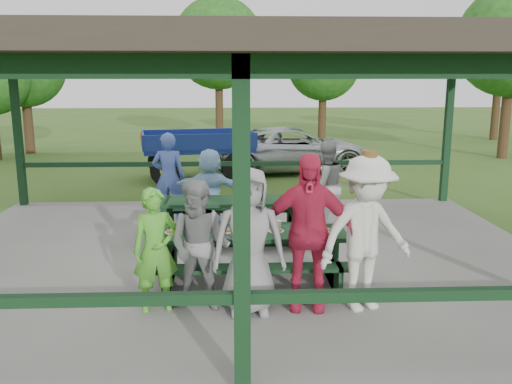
{
  "coord_description": "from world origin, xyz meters",
  "views": [
    {
      "loc": [
        -0.06,
        -8.3,
        2.92
      ],
      "look_at": [
        0.27,
        -0.3,
        1.21
      ],
      "focal_mm": 38.0,
      "sensor_mm": 36.0,
      "label": 1
    }
  ],
  "objects_px": {
    "contestant_green": "(156,250)",
    "contestant_grey_mid": "(249,241)",
    "picnic_table_far": "(230,215)",
    "spectator_blue": "(169,177)",
    "pickup_truck": "(294,150)",
    "spectator_lblue": "(210,189)",
    "farm_trailer": "(198,154)",
    "contestant_red": "(307,232)",
    "spectator_grey": "(325,185)",
    "contestant_white_fedora": "(366,234)",
    "contestant_grey_left": "(200,246)",
    "picnic_table_near": "(251,251)"
  },
  "relations": [
    {
      "from": "contestant_green",
      "to": "contestant_grey_mid",
      "type": "distance_m",
      "value": 1.14
    },
    {
      "from": "picnic_table_far",
      "to": "contestant_green",
      "type": "relative_size",
      "value": 1.65
    },
    {
      "from": "spectator_blue",
      "to": "pickup_truck",
      "type": "height_order",
      "value": "spectator_blue"
    },
    {
      "from": "spectator_lblue",
      "to": "farm_trailer",
      "type": "height_order",
      "value": "spectator_lblue"
    },
    {
      "from": "contestant_red",
      "to": "spectator_grey",
      "type": "xyz_separation_m",
      "value": [
        0.83,
        3.57,
        -0.14
      ]
    },
    {
      "from": "spectator_grey",
      "to": "pickup_truck",
      "type": "xyz_separation_m",
      "value": [
        0.18,
        6.9,
        -0.24
      ]
    },
    {
      "from": "contestant_green",
      "to": "contestant_white_fedora",
      "type": "xyz_separation_m",
      "value": [
        2.54,
        -0.07,
        0.2
      ]
    },
    {
      "from": "picnic_table_far",
      "to": "spectator_lblue",
      "type": "relative_size",
      "value": 1.64
    },
    {
      "from": "farm_trailer",
      "to": "pickup_truck",
      "type": "bearing_deg",
      "value": 11.08
    },
    {
      "from": "contestant_white_fedora",
      "to": "spectator_grey",
      "type": "relative_size",
      "value": 1.18
    },
    {
      "from": "spectator_lblue",
      "to": "pickup_truck",
      "type": "distance_m",
      "value": 7.27
    },
    {
      "from": "contestant_white_fedora",
      "to": "farm_trailer",
      "type": "distance_m",
      "value": 9.75
    },
    {
      "from": "contestant_grey_left",
      "to": "pickup_truck",
      "type": "xyz_separation_m",
      "value": [
        2.31,
        10.47,
        -0.22
      ]
    },
    {
      "from": "contestant_green",
      "to": "spectator_lblue",
      "type": "height_order",
      "value": "spectator_lblue"
    },
    {
      "from": "spectator_grey",
      "to": "farm_trailer",
      "type": "height_order",
      "value": "spectator_grey"
    },
    {
      "from": "spectator_lblue",
      "to": "contestant_green",
      "type": "bearing_deg",
      "value": 96.1
    },
    {
      "from": "contestant_red",
      "to": "contestant_green",
      "type": "bearing_deg",
      "value": -172.69
    },
    {
      "from": "pickup_truck",
      "to": "contestant_red",
      "type": "bearing_deg",
      "value": 168.89
    },
    {
      "from": "contestant_grey_left",
      "to": "farm_trailer",
      "type": "relative_size",
      "value": 0.37
    },
    {
      "from": "pickup_truck",
      "to": "contestant_grey_mid",
      "type": "bearing_deg",
      "value": 165.16
    },
    {
      "from": "contestant_grey_left",
      "to": "contestant_red",
      "type": "xyz_separation_m",
      "value": [
        1.3,
        0.0,
        0.16
      ]
    },
    {
      "from": "spectator_lblue",
      "to": "farm_trailer",
      "type": "xyz_separation_m",
      "value": [
        -0.58,
        5.73,
        -0.13
      ]
    },
    {
      "from": "spectator_grey",
      "to": "contestant_grey_mid",
      "type": "bearing_deg",
      "value": 47.32
    },
    {
      "from": "contestant_red",
      "to": "farm_trailer",
      "type": "distance_m",
      "value": 9.51
    },
    {
      "from": "picnic_table_near",
      "to": "contestant_green",
      "type": "bearing_deg",
      "value": -146.03
    },
    {
      "from": "contestant_red",
      "to": "contestant_white_fedora",
      "type": "relative_size",
      "value": 0.98
    },
    {
      "from": "contestant_grey_mid",
      "to": "farm_trailer",
      "type": "height_order",
      "value": "contestant_grey_mid"
    },
    {
      "from": "picnic_table_far",
      "to": "contestant_grey_left",
      "type": "height_order",
      "value": "contestant_grey_left"
    },
    {
      "from": "contestant_grey_left",
      "to": "farm_trailer",
      "type": "distance_m",
      "value": 9.34
    },
    {
      "from": "spectator_blue",
      "to": "spectator_grey",
      "type": "height_order",
      "value": "spectator_blue"
    },
    {
      "from": "spectator_lblue",
      "to": "contestant_white_fedora",
      "type": "bearing_deg",
      "value": 133.35
    },
    {
      "from": "contestant_white_fedora",
      "to": "contestant_grey_left",
      "type": "bearing_deg",
      "value": 159.0
    },
    {
      "from": "contestant_grey_left",
      "to": "contestant_red",
      "type": "relative_size",
      "value": 0.84
    },
    {
      "from": "pickup_truck",
      "to": "contestant_grey_left",
      "type": "bearing_deg",
      "value": 161.96
    },
    {
      "from": "picnic_table_near",
      "to": "contestant_white_fedora",
      "type": "distance_m",
      "value": 1.69
    },
    {
      "from": "contestant_grey_left",
      "to": "spectator_blue",
      "type": "height_order",
      "value": "spectator_blue"
    },
    {
      "from": "contestant_green",
      "to": "contestant_grey_left",
      "type": "distance_m",
      "value": 0.54
    },
    {
      "from": "contestant_white_fedora",
      "to": "farm_trailer",
      "type": "xyz_separation_m",
      "value": [
        -2.61,
        9.38,
        -0.32
      ]
    },
    {
      "from": "contestant_green",
      "to": "pickup_truck",
      "type": "bearing_deg",
      "value": 61.02
    },
    {
      "from": "contestant_green",
      "to": "contestant_grey_mid",
      "type": "height_order",
      "value": "contestant_grey_mid"
    },
    {
      "from": "contestant_grey_mid",
      "to": "spectator_grey",
      "type": "xyz_separation_m",
      "value": [
        1.54,
        3.68,
        -0.06
      ]
    },
    {
      "from": "contestant_red",
      "to": "pickup_truck",
      "type": "distance_m",
      "value": 10.52
    },
    {
      "from": "picnic_table_near",
      "to": "contestant_green",
      "type": "distance_m",
      "value": 1.45
    },
    {
      "from": "picnic_table_near",
      "to": "contestant_grey_mid",
      "type": "xyz_separation_m",
      "value": [
        -0.05,
        -0.91,
        0.42
      ]
    },
    {
      "from": "picnic_table_near",
      "to": "spectator_blue",
      "type": "bearing_deg",
      "value": 113.72
    },
    {
      "from": "picnic_table_far",
      "to": "contestant_green",
      "type": "height_order",
      "value": "contestant_green"
    },
    {
      "from": "spectator_lblue",
      "to": "spectator_blue",
      "type": "bearing_deg",
      "value": -23.03
    },
    {
      "from": "contestant_green",
      "to": "contestant_grey_left",
      "type": "xyz_separation_m",
      "value": [
        0.54,
        -0.01,
        0.05
      ]
    },
    {
      "from": "contestant_white_fedora",
      "to": "spectator_blue",
      "type": "relative_size",
      "value": 1.11
    },
    {
      "from": "contestant_red",
      "to": "spectator_blue",
      "type": "distance_m",
      "value": 4.74
    }
  ]
}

